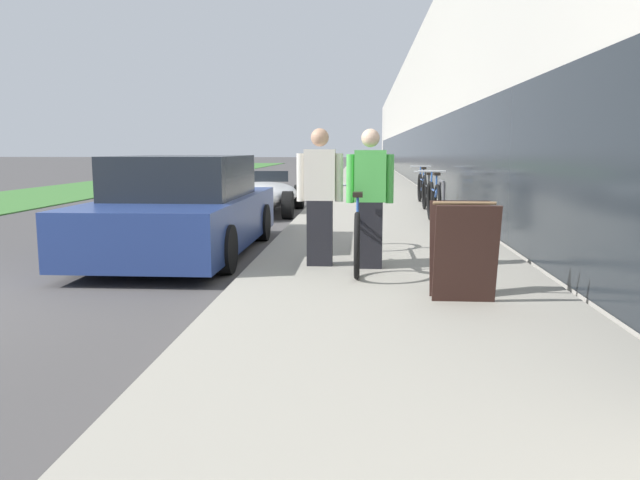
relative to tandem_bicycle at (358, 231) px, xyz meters
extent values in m
cube|color=gray|center=(0.39, 18.84, -0.45)|extent=(3.35, 70.00, 0.13)
cube|color=#BCB7AD|center=(7.11, 26.84, 2.44)|extent=(10.00, 70.00, 5.92)
cube|color=#1E2328|center=(2.15, 26.84, 0.73)|extent=(0.10, 63.00, 2.20)
cube|color=#3D7533|center=(-10.33, 22.84, -0.50)|extent=(4.42, 70.00, 0.03)
torus|color=black|center=(0.00, 1.04, -0.03)|extent=(0.06, 0.71, 0.71)
torus|color=black|center=(0.00, -1.02, -0.03)|extent=(0.06, 0.71, 0.71)
cylinder|color=#2D56A8|center=(0.00, 0.01, 0.19)|extent=(0.04, 1.75, 0.04)
cylinder|color=#2D56A8|center=(0.00, -0.40, 0.09)|extent=(0.04, 1.04, 0.33)
cylinder|color=#2D56A8|center=(0.00, -0.65, 0.34)|extent=(0.03, 0.03, 0.29)
cube|color=black|center=(0.00, -0.65, 0.48)|extent=(0.11, 0.22, 0.05)
cylinder|color=#2D56A8|center=(0.00, 0.88, 0.35)|extent=(0.03, 0.03, 0.31)
cylinder|color=silver|center=(0.00, 0.88, 0.50)|extent=(0.52, 0.03, 0.03)
cube|color=black|center=(0.14, -0.36, 0.00)|extent=(0.29, 0.21, 0.77)
cube|color=#4CB74C|center=(0.14, -0.36, 0.67)|extent=(0.36, 0.21, 0.59)
cylinder|color=#4CB74C|center=(-0.09, -0.36, 0.64)|extent=(0.09, 0.09, 0.55)
cylinder|color=#4CB74C|center=(0.36, -0.36, 0.64)|extent=(0.09, 0.09, 0.55)
sphere|color=beige|center=(0.14, -0.36, 1.10)|extent=(0.21, 0.21, 0.21)
cube|color=black|center=(-0.45, -0.24, 0.00)|extent=(0.30, 0.21, 0.77)
cube|color=beige|center=(-0.45, -0.24, 0.68)|extent=(0.36, 0.21, 0.59)
cylinder|color=beige|center=(-0.67, -0.24, 0.65)|extent=(0.09, 0.09, 0.56)
cylinder|color=beige|center=(-0.22, -0.24, 0.65)|extent=(0.09, 0.09, 0.56)
sphere|color=tan|center=(-0.45, -0.24, 1.11)|extent=(0.21, 0.21, 0.21)
cylinder|color=#4C4C51|center=(1.39, 2.87, 0.03)|extent=(0.05, 0.05, 0.82)
cylinder|color=#4C4C51|center=(1.39, 3.42, 0.03)|extent=(0.05, 0.05, 0.82)
cylinder|color=#4C4C51|center=(1.39, 3.15, 0.44)|extent=(0.05, 0.55, 0.05)
torus|color=black|center=(1.36, 4.57, 0.00)|extent=(0.06, 0.76, 0.76)
torus|color=black|center=(1.36, 3.48, 0.00)|extent=(0.06, 0.76, 0.76)
cylinder|color=#2D56A8|center=(1.36, 4.03, 0.23)|extent=(0.04, 0.92, 0.04)
cylinder|color=#2D56A8|center=(1.36, 3.81, 0.12)|extent=(0.04, 0.56, 0.35)
cylinder|color=#2D56A8|center=(1.36, 3.68, 0.38)|extent=(0.03, 0.03, 0.31)
cube|color=black|center=(1.36, 3.68, 0.54)|extent=(0.11, 0.22, 0.05)
cylinder|color=#2D56A8|center=(1.36, 4.49, 0.39)|extent=(0.03, 0.03, 0.33)
cylinder|color=silver|center=(1.36, 4.49, 0.56)|extent=(0.52, 0.03, 0.03)
torus|color=black|center=(1.46, 6.81, -0.04)|extent=(0.06, 0.69, 0.69)
torus|color=black|center=(1.46, 5.78, -0.04)|extent=(0.06, 0.69, 0.69)
cylinder|color=black|center=(1.46, 6.30, 0.17)|extent=(0.04, 0.88, 0.04)
cylinder|color=black|center=(1.46, 6.09, 0.07)|extent=(0.04, 0.53, 0.32)
cylinder|color=black|center=(1.46, 5.97, 0.31)|extent=(0.03, 0.03, 0.29)
cube|color=black|center=(1.46, 5.97, 0.46)|extent=(0.11, 0.22, 0.05)
cylinder|color=black|center=(1.46, 6.73, 0.32)|extent=(0.03, 0.03, 0.30)
cylinder|color=silver|center=(1.46, 6.73, 0.47)|extent=(0.52, 0.03, 0.03)
torus|color=black|center=(1.54, 8.91, -0.01)|extent=(0.06, 0.74, 0.74)
torus|color=black|center=(1.54, 7.76, -0.01)|extent=(0.06, 0.74, 0.74)
cylinder|color=#2D56A8|center=(1.54, 8.34, 0.21)|extent=(0.04, 0.98, 0.04)
cylinder|color=#2D56A8|center=(1.54, 8.11, 0.11)|extent=(0.04, 0.59, 0.34)
cylinder|color=#2D56A8|center=(1.54, 7.97, 0.36)|extent=(0.03, 0.03, 0.31)
cube|color=black|center=(1.54, 7.97, 0.52)|extent=(0.11, 0.22, 0.05)
cylinder|color=#2D56A8|center=(1.54, 8.82, 0.37)|extent=(0.03, 0.03, 0.32)
cylinder|color=silver|center=(1.54, 8.82, 0.53)|extent=(0.52, 0.03, 0.03)
cube|color=#331E19|center=(0.97, -2.03, 0.06)|extent=(0.56, 0.20, 0.89)
cube|color=#331E19|center=(0.97, -1.67, 0.06)|extent=(0.56, 0.20, 0.89)
cylinder|color=#93704C|center=(0.97, -1.85, 0.50)|extent=(0.56, 0.03, 0.03)
cube|color=navy|center=(-2.48, 1.18, -0.03)|extent=(1.88, 4.63, 0.67)
cube|color=#1E2328|center=(-2.48, 1.18, 0.60)|extent=(1.62, 2.32, 0.58)
cylinder|color=black|center=(-3.35, 2.57, -0.22)|extent=(0.22, 0.60, 0.60)
cylinder|color=black|center=(-1.60, 2.57, -0.22)|extent=(0.22, 0.60, 0.60)
cylinder|color=black|center=(-3.35, -0.21, -0.22)|extent=(0.22, 0.60, 0.60)
cylinder|color=black|center=(-1.60, -0.21, -0.22)|extent=(0.22, 0.60, 0.60)
ellipsoid|color=white|center=(-2.32, 6.98, -0.09)|extent=(1.63, 4.15, 0.59)
cube|color=#1E2328|center=(-2.32, 7.50, 0.33)|extent=(1.14, 0.04, 0.26)
cylinder|color=black|center=(-3.08, 8.19, -0.22)|extent=(0.22, 0.60, 0.60)
cylinder|color=black|center=(-1.55, 8.19, -0.22)|extent=(0.22, 0.60, 0.60)
cylinder|color=black|center=(-3.08, 5.78, -0.22)|extent=(0.22, 0.60, 0.60)
cylinder|color=black|center=(-1.55, 5.78, -0.22)|extent=(0.22, 0.60, 0.60)
camera|label=1|loc=(0.05, -7.51, 0.98)|focal=35.00mm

